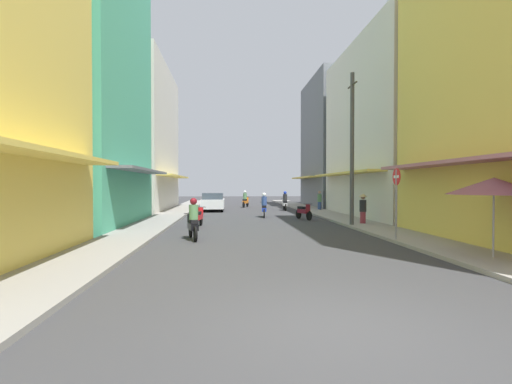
% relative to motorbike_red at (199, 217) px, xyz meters
% --- Properties ---
extents(ground_plane, '(95.91, 95.91, 0.00)m').
position_rel_motorbike_red_xyz_m(ground_plane, '(2.94, 4.31, -0.50)').
color(ground_plane, '#38383A').
extents(sidewalk_left, '(2.07, 51.60, 0.12)m').
position_rel_motorbike_red_xyz_m(sidewalk_left, '(-2.40, 4.31, -0.44)').
color(sidewalk_left, gray).
rests_on(sidewalk_left, ground).
extents(sidewalk_right, '(2.07, 51.60, 0.12)m').
position_rel_motorbike_red_xyz_m(sidewalk_right, '(8.28, 4.31, -0.44)').
color(sidewalk_right, '#9E9991').
rests_on(sidewalk_right, ground).
extents(building_left_mid, '(7.05, 9.63, 15.73)m').
position_rel_motorbike_red_xyz_m(building_left_mid, '(-6.43, 1.08, 7.36)').
color(building_left_mid, '#4CB28C').
rests_on(building_left_mid, ground).
extents(building_left_far, '(7.05, 12.56, 11.78)m').
position_rel_motorbike_red_xyz_m(building_left_far, '(-6.43, 13.12, 5.38)').
color(building_left_far, silver).
rests_on(building_left_far, ground).
extents(building_right_mid, '(7.05, 12.21, 11.14)m').
position_rel_motorbike_red_xyz_m(building_right_mid, '(12.31, 4.84, 5.06)').
color(building_right_mid, silver).
rests_on(building_right_mid, ground).
extents(building_right_far, '(7.05, 9.50, 12.13)m').
position_rel_motorbike_red_xyz_m(building_right_far, '(12.31, 16.59, 5.56)').
color(building_right_far, slate).
rests_on(building_right_far, ground).
extents(motorbike_red, '(0.55, 1.81, 0.96)m').
position_rel_motorbike_red_xyz_m(motorbike_red, '(0.00, 0.00, 0.00)').
color(motorbike_red, black).
rests_on(motorbike_red, ground).
extents(motorbike_black, '(0.65, 1.78, 1.58)m').
position_rel_motorbike_red_xyz_m(motorbike_black, '(0.11, -4.43, 0.20)').
color(motorbike_black, black).
rests_on(motorbike_black, ground).
extents(motorbike_blue, '(0.55, 1.81, 1.58)m').
position_rel_motorbike_red_xyz_m(motorbike_blue, '(3.77, 5.31, 0.20)').
color(motorbike_blue, black).
rests_on(motorbike_blue, ground).
extents(motorbike_white, '(0.55, 1.81, 1.58)m').
position_rel_motorbike_red_xyz_m(motorbike_white, '(6.09, 11.69, 0.20)').
color(motorbike_white, black).
rests_on(motorbike_white, ground).
extents(motorbike_orange, '(0.76, 1.74, 1.58)m').
position_rel_motorbike_red_xyz_m(motorbike_orange, '(3.11, 16.30, 0.20)').
color(motorbike_orange, black).
rests_on(motorbike_orange, ground).
extents(motorbike_maroon, '(0.74, 1.75, 0.96)m').
position_rel_motorbike_red_xyz_m(motorbike_maroon, '(5.97, 3.42, 0.00)').
color(motorbike_maroon, black).
rests_on(motorbike_maroon, ground).
extents(parked_car, '(1.81, 4.12, 1.45)m').
position_rel_motorbike_red_xyz_m(parked_car, '(0.29, 11.53, 0.24)').
color(parked_car, silver).
rests_on(parked_car, ground).
extents(pedestrian_midway, '(0.44, 0.44, 1.62)m').
position_rel_motorbike_red_xyz_m(pedestrian_midway, '(8.27, -0.08, 0.41)').
color(pedestrian_midway, '#99333F').
rests_on(pedestrian_midway, ground).
extents(pedestrian_far, '(0.34, 0.34, 1.60)m').
position_rel_motorbike_red_xyz_m(pedestrian_far, '(8.79, 10.97, 0.29)').
color(pedestrian_far, '#334C8C').
rests_on(pedestrian_far, ground).
extents(vendor_umbrella, '(2.36, 2.36, 2.25)m').
position_rel_motorbike_red_xyz_m(vendor_umbrella, '(8.46, -9.21, 1.52)').
color(vendor_umbrella, '#99999E').
rests_on(vendor_umbrella, ground).
extents(utility_pole, '(0.20, 1.20, 7.54)m').
position_rel_motorbike_red_xyz_m(utility_pole, '(7.49, -0.68, 3.34)').
color(utility_pole, '#4C4C4F').
rests_on(utility_pole, ground).
extents(street_sign_no_entry, '(0.07, 0.60, 2.65)m').
position_rel_motorbike_red_xyz_m(street_sign_no_entry, '(7.39, -5.75, 1.21)').
color(street_sign_no_entry, gray).
rests_on(street_sign_no_entry, ground).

